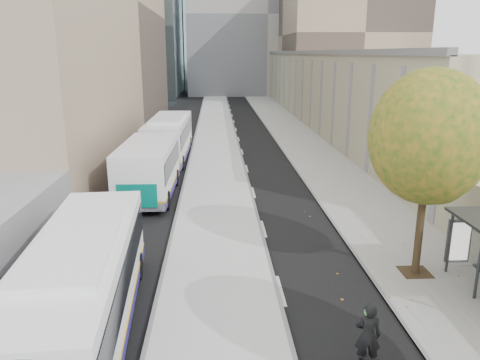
{
  "coord_description": "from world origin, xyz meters",
  "views": [
    {
      "loc": [
        -3.88,
        -2.79,
        8.11
      ],
      "look_at": [
        -2.79,
        17.76,
        2.5
      ],
      "focal_mm": 35.0,
      "sensor_mm": 36.0,
      "label": 1
    }
  ],
  "objects": [
    {
      "name": "sidewalk",
      "position": [
        4.12,
        35.0,
        0.04
      ],
      "size": [
        4.75,
        150.0,
        0.08
      ],
      "primitive_type": "cube",
      "color": "gray",
      "rests_on": "ground"
    },
    {
      "name": "cyclist",
      "position": [
        -0.18,
        7.17,
        0.83
      ],
      "size": [
        0.81,
        1.8,
        2.23
      ],
      "rotation": [
        0.0,
        0.0,
        -0.19
      ],
      "color": "black",
      "rests_on": "ground"
    },
    {
      "name": "distant_car",
      "position": [
        -7.88,
        45.57,
        0.69
      ],
      "size": [
        2.75,
        4.33,
        1.37
      ],
      "primitive_type": "imported",
      "rotation": [
        0.0,
        0.0,
        -0.3
      ],
      "color": "silver",
      "rests_on": "ground"
    },
    {
      "name": "building_far_block",
      "position": [
        6.0,
        96.0,
        15.0
      ],
      "size": [
        30.0,
        18.0,
        30.0
      ],
      "primitive_type": "cube",
      "color": "#A69D98",
      "rests_on": "ground"
    },
    {
      "name": "tree_c",
      "position": [
        3.6,
        13.0,
        5.25
      ],
      "size": [
        4.2,
        4.2,
        7.28
      ],
      "color": "black",
      "rests_on": "sidewalk"
    },
    {
      "name": "building_tan",
      "position": [
        15.5,
        64.0,
        4.0
      ],
      "size": [
        18.0,
        92.0,
        8.0
      ],
      "primitive_type": "cube",
      "color": "gray",
      "rests_on": "ground"
    },
    {
      "name": "bus_platform",
      "position": [
        -3.88,
        35.0,
        0.07
      ],
      "size": [
        4.25,
        150.0,
        0.15
      ],
      "primitive_type": "cube",
      "color": "silver",
      "rests_on": "ground"
    },
    {
      "name": "bus_far",
      "position": [
        -7.61,
        29.25,
        1.74
      ],
      "size": [
        3.24,
        19.11,
        3.18
      ],
      "rotation": [
        0.0,
        0.0,
        -0.02
      ],
      "color": "white",
      "rests_on": "ground"
    }
  ]
}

